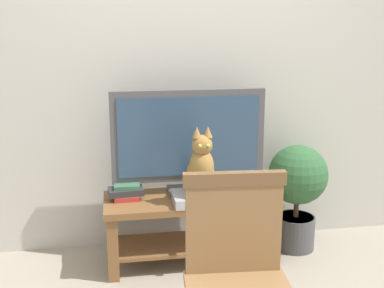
{
  "coord_description": "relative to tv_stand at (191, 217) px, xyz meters",
  "views": [
    {
      "loc": [
        -0.52,
        -2.44,
        1.61
      ],
      "look_at": [
        -0.01,
        0.6,
        0.84
      ],
      "focal_mm": 46.47,
      "sensor_mm": 36.0,
      "label": 1
    }
  ],
  "objects": [
    {
      "name": "back_wall",
      "position": [
        0.01,
        0.41,
        1.08
      ],
      "size": [
        7.0,
        0.12,
        2.8
      ],
      "primitive_type": "cube",
      "color": "beige",
      "rests_on": "ground"
    },
    {
      "name": "tv_stand",
      "position": [
        0.0,
        0.0,
        0.0
      ],
      "size": [
        1.15,
        0.45,
        0.47
      ],
      "color": "brown",
      "rests_on": "ground"
    },
    {
      "name": "tv",
      "position": [
        0.0,
        0.1,
        0.52
      ],
      "size": [
        1.03,
        0.2,
        0.71
      ],
      "color": "#4C4C51",
      "rests_on": "tv_stand"
    },
    {
      "name": "media_box",
      "position": [
        0.05,
        -0.1,
        0.17
      ],
      "size": [
        0.36,
        0.26,
        0.06
      ],
      "color": "#ADADB2",
      "rests_on": "tv_stand"
    },
    {
      "name": "cat",
      "position": [
        0.05,
        -0.12,
        0.37
      ],
      "size": [
        0.18,
        0.36,
        0.45
      ],
      "color": "olive",
      "rests_on": "media_box"
    },
    {
      "name": "wooden_chair",
      "position": [
        0.01,
        -1.22,
        0.25
      ],
      "size": [
        0.48,
        0.48,
        0.98
      ],
      "color": "olive",
      "rests_on": "ground"
    },
    {
      "name": "book_stack",
      "position": [
        -0.42,
        0.05,
        0.19
      ],
      "size": [
        0.24,
        0.18,
        0.1
      ],
      "color": "#B2332D",
      "rests_on": "tv_stand"
    },
    {
      "name": "potted_plant",
      "position": [
        0.78,
        0.08,
        0.14
      ],
      "size": [
        0.42,
        0.42,
        0.77
      ],
      "color": "#47474C",
      "rests_on": "ground"
    }
  ]
}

